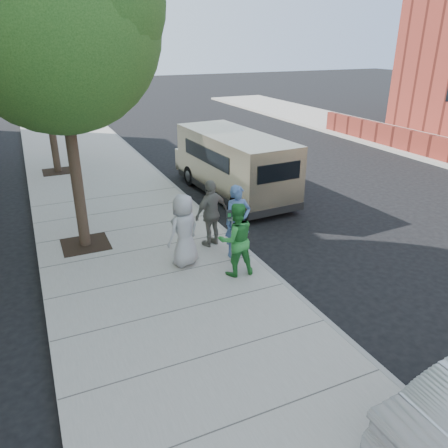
% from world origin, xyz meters
% --- Properties ---
extents(ground, '(120.00, 120.00, 0.00)m').
position_xyz_m(ground, '(0.00, 0.00, 0.00)').
color(ground, black).
rests_on(ground, ground).
extents(sidewalk, '(5.00, 60.00, 0.15)m').
position_xyz_m(sidewalk, '(-1.00, 0.00, 0.07)').
color(sidewalk, gray).
rests_on(sidewalk, ground).
extents(curb_face, '(0.12, 60.00, 0.16)m').
position_xyz_m(curb_face, '(1.44, 0.00, 0.07)').
color(curb_face, gray).
rests_on(curb_face, ground).
extents(tree_near, '(4.62, 4.60, 7.53)m').
position_xyz_m(tree_near, '(-2.25, 2.40, 5.55)').
color(tree_near, black).
rests_on(tree_near, sidewalk).
extents(tree_far, '(3.92, 3.80, 6.49)m').
position_xyz_m(tree_far, '(-2.25, 10.00, 4.88)').
color(tree_far, black).
rests_on(tree_far, sidewalk).
extents(parking_meter, '(0.27, 0.14, 1.26)m').
position_xyz_m(parking_meter, '(0.89, 0.10, 1.06)').
color(parking_meter, gray).
rests_on(parking_meter, sidewalk).
extents(van, '(2.31, 6.02, 2.20)m').
position_xyz_m(van, '(3.16, 4.80, 1.16)').
color(van, beige).
rests_on(van, ground).
extents(person_officer, '(0.68, 0.46, 1.82)m').
position_xyz_m(person_officer, '(1.07, 0.17, 1.06)').
color(person_officer, '#48669A').
rests_on(person_officer, sidewalk).
extents(person_green_shirt, '(0.91, 0.74, 1.73)m').
position_xyz_m(person_green_shirt, '(0.64, -0.64, 1.01)').
color(person_green_shirt, '#2D8A38').
rests_on(person_green_shirt, sidewalk).
extents(person_gray_shirt, '(1.01, 0.86, 1.76)m').
position_xyz_m(person_gray_shirt, '(-0.27, 0.29, 1.03)').
color(person_gray_shirt, '#A7A6A9').
rests_on(person_gray_shirt, sidewalk).
extents(person_striped_polo, '(1.12, 0.75, 1.77)m').
position_xyz_m(person_striped_polo, '(0.74, 1.01, 1.04)').
color(person_striped_polo, slate).
rests_on(person_striped_polo, sidewalk).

